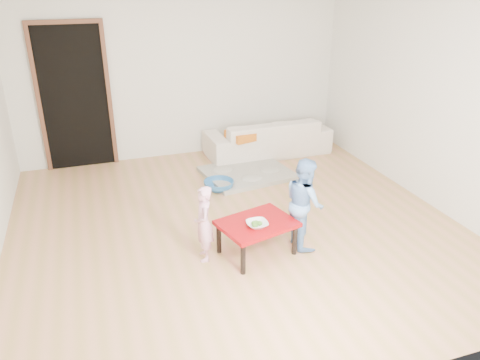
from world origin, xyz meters
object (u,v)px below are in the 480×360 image
red_table (257,238)px  child_blue (304,203)px  child_pink (204,224)px  basin (219,185)px  sofa (268,137)px  bowl (257,224)px

red_table → child_blue: 0.62m
child_pink → basin: size_ratio=1.97×
red_table → child_pink: size_ratio=0.93×
red_table → basin: size_ratio=1.82×
child_pink → sofa: bearing=153.8°
sofa → child_pink: size_ratio=2.45×
bowl → child_pink: bearing=160.9°
bowl → child_pink: 0.53m
child_blue → basin: size_ratio=2.41×
sofa → bowl: sofa is taller
child_pink → child_blue: 1.08m
sofa → red_table: size_ratio=2.65×
bowl → child_blue: 0.59m
sofa → basin: bearing=42.0°
sofa → basin: (-1.13, -1.07, -0.22)m
sofa → red_table: sofa is taller
child_blue → basin: 1.72m
red_table → basin: 1.63m
sofa → child_blue: bearing=74.6°
bowl → basin: bowl is taller
sofa → child_pink: bearing=55.0°
sofa → bowl: size_ratio=9.17×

